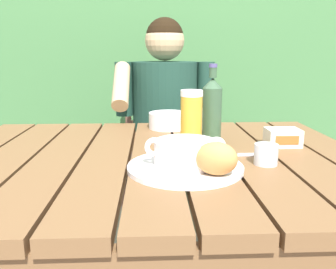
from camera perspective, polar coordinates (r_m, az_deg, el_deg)
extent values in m
cube|color=brown|center=(1.15, -23.77, -4.05)|extent=(0.13, 0.97, 0.04)
cube|color=brown|center=(1.11, -16.96, -4.13)|extent=(0.13, 0.97, 0.04)
cube|color=brown|center=(1.08, -9.71, -4.15)|extent=(0.13, 0.97, 0.04)
cube|color=brown|center=(1.07, -2.22, -4.10)|extent=(0.13, 0.97, 0.04)
cube|color=brown|center=(1.08, 5.25, -3.99)|extent=(0.13, 0.97, 0.04)
cube|color=brown|center=(1.11, 12.46, -3.81)|extent=(0.13, 0.97, 0.04)
cube|color=brown|center=(1.15, 19.22, -3.59)|extent=(0.13, 0.97, 0.04)
cube|color=brown|center=(0.68, -1.81, -20.23)|extent=(1.21, 0.03, 0.08)
cube|color=brown|center=(1.53, -2.36, -1.18)|extent=(1.21, 0.03, 0.08)
cube|color=brown|center=(1.73, -22.56, -11.76)|extent=(0.06, 0.06, 0.72)
cube|color=brown|center=(1.73, 17.97, -11.31)|extent=(0.06, 0.06, 0.72)
cube|color=#437642|center=(2.73, -2.55, 6.65)|extent=(3.29, 0.60, 1.51)
cylinder|color=#4C3823|center=(2.87, -3.17, 9.14)|extent=(0.10, 0.10, 1.73)
cylinder|color=#4C3823|center=(2.89, -10.91, 10.96)|extent=(0.10, 0.10, 1.93)
cylinder|color=brown|center=(1.89, 6.01, -13.02)|extent=(0.04, 0.04, 0.45)
cylinder|color=brown|center=(1.88, -6.74, -13.26)|extent=(0.04, 0.04, 0.45)
cylinder|color=brown|center=(2.27, 4.42, -8.40)|extent=(0.04, 0.04, 0.45)
cylinder|color=brown|center=(2.26, -6.01, -8.56)|extent=(0.04, 0.04, 0.45)
cube|color=brown|center=(1.98, -0.60, -4.37)|extent=(0.44, 0.46, 0.02)
cylinder|color=brown|center=(2.15, 4.64, 3.85)|extent=(0.04, 0.04, 0.52)
cylinder|color=brown|center=(2.13, -6.31, 3.76)|extent=(0.04, 0.04, 0.52)
cube|color=brown|center=(2.14, -0.81, 1.74)|extent=(0.41, 0.02, 0.04)
cube|color=brown|center=(2.12, -0.82, 5.22)|extent=(0.41, 0.02, 0.04)
cube|color=brown|center=(2.11, -0.84, 8.76)|extent=(0.41, 0.02, 0.04)
cylinder|color=#1C3D31|center=(1.80, 2.58, -14.44)|extent=(0.11, 0.11, 0.45)
cylinder|color=#1C3D31|center=(1.78, 2.38, -4.78)|extent=(0.13, 0.40, 0.13)
cylinder|color=#1C3D31|center=(1.79, -3.02, -14.55)|extent=(0.11, 0.11, 0.45)
cylinder|color=#1C3D31|center=(1.78, -3.11, -4.85)|extent=(0.13, 0.40, 0.13)
cylinder|color=#1C3D31|center=(1.82, -0.50, 3.61)|extent=(0.32, 0.32, 0.50)
sphere|color=tan|center=(1.79, -0.52, 14.62)|extent=(0.19, 0.19, 0.19)
sphere|color=black|center=(1.79, -0.53, 15.23)|extent=(0.18, 0.18, 0.18)
cylinder|color=#1C3D31|center=(1.80, 5.94, 7.23)|extent=(0.08, 0.08, 0.26)
cylinder|color=#1C3D31|center=(1.78, -6.97, 7.15)|extent=(0.08, 0.08, 0.26)
cylinder|color=tan|center=(1.62, -7.40, 7.64)|extent=(0.07, 0.25, 0.21)
cylinder|color=white|center=(0.93, 2.72, -5.19)|extent=(0.30, 0.30, 0.01)
cylinder|color=white|center=(0.92, 2.75, -2.92)|extent=(0.16, 0.16, 0.06)
cylinder|color=#A54228|center=(0.92, 2.76, -2.06)|extent=(0.14, 0.14, 0.01)
torus|color=white|center=(0.91, -2.22, -2.01)|extent=(0.05, 0.01, 0.05)
torus|color=white|center=(0.93, 7.66, -1.87)|extent=(0.05, 0.01, 0.05)
ellipsoid|color=#CB8B49|center=(0.85, 7.65, -3.78)|extent=(0.12, 0.11, 0.08)
cylinder|color=gold|center=(1.14, 3.70, 2.01)|extent=(0.07, 0.07, 0.16)
cylinder|color=white|center=(1.12, 3.77, 6.54)|extent=(0.07, 0.07, 0.02)
cylinder|color=#37573B|center=(1.22, 6.94, 3.08)|extent=(0.07, 0.07, 0.18)
cone|color=#37573B|center=(1.20, 7.08, 8.09)|extent=(0.07, 0.07, 0.03)
cylinder|color=#37573B|center=(1.20, 7.13, 9.69)|extent=(0.02, 0.02, 0.03)
cylinder|color=#524D83|center=(1.20, 7.16, 10.78)|extent=(0.03, 0.03, 0.01)
cylinder|color=silver|center=(1.00, 15.24, -3.04)|extent=(0.06, 0.06, 0.06)
cube|color=white|center=(1.22, 17.68, -0.43)|extent=(0.11, 0.08, 0.06)
cube|color=orange|center=(1.18, 18.35, -0.88)|extent=(0.07, 0.00, 0.03)
cube|color=silver|center=(1.08, 12.29, -3.13)|extent=(0.11, 0.02, 0.00)
cube|color=black|center=(1.06, 9.22, -3.13)|extent=(0.06, 0.02, 0.01)
cylinder|color=white|center=(1.43, 0.09, 2.26)|extent=(0.16, 0.16, 0.06)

